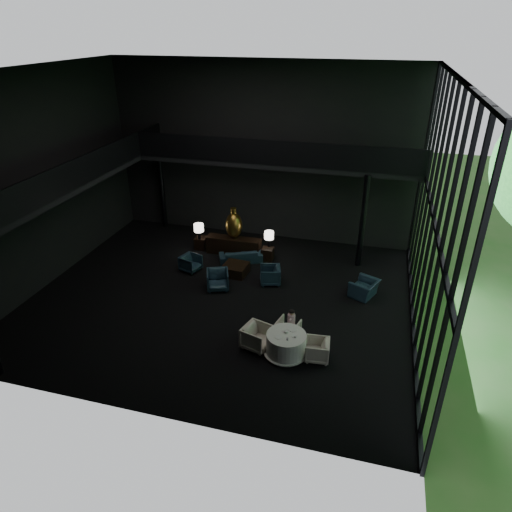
% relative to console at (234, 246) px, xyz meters
% --- Properties ---
extents(floor, '(14.00, 12.00, 0.02)m').
position_rel_console_xyz_m(floor, '(0.67, -3.62, -0.39)').
color(floor, black).
rests_on(floor, ground).
extents(ceiling, '(14.00, 12.00, 0.02)m').
position_rel_console_xyz_m(ceiling, '(0.67, -3.62, 7.61)').
color(ceiling, black).
rests_on(ceiling, ground).
extents(wall_back, '(14.00, 0.04, 8.00)m').
position_rel_console_xyz_m(wall_back, '(0.67, 2.38, 3.61)').
color(wall_back, black).
rests_on(wall_back, ground).
extents(wall_front, '(14.00, 0.04, 8.00)m').
position_rel_console_xyz_m(wall_front, '(0.67, -9.62, 3.61)').
color(wall_front, black).
rests_on(wall_front, ground).
extents(wall_left, '(0.04, 12.00, 8.00)m').
position_rel_console_xyz_m(wall_left, '(-6.33, -3.62, 3.61)').
color(wall_left, black).
rests_on(wall_left, ground).
extents(curtain_wall, '(0.20, 12.00, 8.00)m').
position_rel_console_xyz_m(curtain_wall, '(7.62, -3.62, 3.61)').
color(curtain_wall, black).
rests_on(curtain_wall, ground).
extents(mezzanine_left, '(2.00, 12.00, 0.25)m').
position_rel_console_xyz_m(mezzanine_left, '(-5.33, -3.62, 3.61)').
color(mezzanine_left, black).
rests_on(mezzanine_left, wall_left).
extents(mezzanine_back, '(12.00, 2.00, 0.25)m').
position_rel_console_xyz_m(mezzanine_back, '(1.67, 1.38, 3.61)').
color(mezzanine_back, black).
rests_on(mezzanine_back, wall_back).
extents(railing_left, '(0.06, 12.00, 1.00)m').
position_rel_console_xyz_m(railing_left, '(-4.33, -3.62, 4.21)').
color(railing_left, black).
rests_on(railing_left, mezzanine_left).
extents(railing_back, '(12.00, 0.06, 1.00)m').
position_rel_console_xyz_m(railing_back, '(1.67, 0.38, 4.21)').
color(railing_back, black).
rests_on(railing_back, mezzanine_back).
extents(column_nw, '(0.24, 0.24, 4.00)m').
position_rel_console_xyz_m(column_nw, '(-4.33, 2.08, 1.61)').
color(column_nw, black).
rests_on(column_nw, floor).
extents(column_ne, '(0.24, 0.24, 4.00)m').
position_rel_console_xyz_m(column_ne, '(5.47, 0.38, 1.61)').
color(column_ne, black).
rests_on(column_ne, floor).
extents(console, '(2.44, 0.56, 0.78)m').
position_rel_console_xyz_m(console, '(0.00, 0.00, 0.00)').
color(console, black).
rests_on(console, floor).
extents(bronze_urn, '(0.74, 0.74, 1.38)m').
position_rel_console_xyz_m(bronze_urn, '(0.00, 0.10, 0.98)').
color(bronze_urn, '#B48423').
rests_on(bronze_urn, console).
extents(side_table_left, '(0.51, 0.51, 0.56)m').
position_rel_console_xyz_m(side_table_left, '(-1.60, 0.12, -0.11)').
color(side_table_left, black).
rests_on(side_table_left, floor).
extents(table_lamp_left, '(0.43, 0.43, 0.73)m').
position_rel_console_xyz_m(table_lamp_left, '(-1.60, -0.06, 0.69)').
color(table_lamp_left, black).
rests_on(table_lamp_left, side_table_left).
extents(side_table_right, '(0.49, 0.49, 0.54)m').
position_rel_console_xyz_m(side_table_right, '(1.60, -0.14, -0.12)').
color(side_table_right, black).
rests_on(side_table_right, floor).
extents(table_lamp_right, '(0.41, 0.41, 0.69)m').
position_rel_console_xyz_m(table_lamp_right, '(1.60, 0.08, 0.65)').
color(table_lamp_right, black).
rests_on(table_lamp_right, side_table_right).
extents(sofa, '(1.68, 1.11, 0.64)m').
position_rel_console_xyz_m(sofa, '(0.52, -0.62, -0.07)').
color(sofa, '#152131').
rests_on(sofa, floor).
extents(lounge_armchair_west, '(0.85, 0.88, 0.73)m').
position_rel_console_xyz_m(lounge_armchair_west, '(-1.26, -1.96, -0.02)').
color(lounge_armchair_west, '#171F31').
rests_on(lounge_armchair_west, floor).
extents(lounge_armchair_east, '(0.93, 0.97, 0.81)m').
position_rel_console_xyz_m(lounge_armchair_east, '(2.19, -2.09, 0.02)').
color(lounge_armchair_east, black).
rests_on(lounge_armchair_east, floor).
extents(lounge_armchair_south, '(1.14, 1.11, 0.93)m').
position_rel_console_xyz_m(lounge_armchair_south, '(0.32, -3.04, 0.07)').
color(lounge_armchair_south, black).
rests_on(lounge_armchair_south, floor).
extents(window_armchair, '(0.95, 1.12, 0.83)m').
position_rel_console_xyz_m(window_armchair, '(5.85, -2.09, 0.03)').
color(window_armchair, black).
rests_on(window_armchair, floor).
extents(coffee_table, '(1.04, 1.04, 0.43)m').
position_rel_console_xyz_m(coffee_table, '(0.63, -1.74, -0.17)').
color(coffee_table, black).
rests_on(coffee_table, floor).
extents(dining_table, '(1.41, 1.41, 0.75)m').
position_rel_console_xyz_m(dining_table, '(3.70, -6.23, -0.06)').
color(dining_table, white).
rests_on(dining_table, floor).
extents(dining_chair_north, '(0.75, 0.72, 0.65)m').
position_rel_console_xyz_m(dining_chair_north, '(3.58, -5.36, -0.06)').
color(dining_chair_north, beige).
rests_on(dining_chair_north, floor).
extents(dining_chair_east, '(0.70, 0.74, 0.71)m').
position_rel_console_xyz_m(dining_chair_east, '(4.66, -6.19, -0.04)').
color(dining_chair_east, beige).
rests_on(dining_chair_east, floor).
extents(dining_chair_west, '(1.05, 1.09, 0.92)m').
position_rel_console_xyz_m(dining_chair_west, '(2.73, -6.12, 0.07)').
color(dining_chair_west, '#BBAB93').
rests_on(dining_chair_west, floor).
extents(child, '(0.25, 0.25, 0.55)m').
position_rel_console_xyz_m(child, '(3.66, -5.22, 0.33)').
color(child, pink).
rests_on(child, dining_chair_north).
extents(plate_a, '(0.27, 0.27, 0.01)m').
position_rel_console_xyz_m(plate_a, '(3.49, -6.41, 0.37)').
color(plate_a, white).
rests_on(plate_a, dining_table).
extents(plate_b, '(0.28, 0.28, 0.02)m').
position_rel_console_xyz_m(plate_b, '(3.83, -5.94, 0.37)').
color(plate_b, white).
rests_on(plate_b, dining_table).
extents(saucer, '(0.17, 0.17, 0.01)m').
position_rel_console_xyz_m(saucer, '(3.94, -6.25, 0.37)').
color(saucer, white).
rests_on(saucer, dining_table).
extents(coffee_cup, '(0.10, 0.10, 0.06)m').
position_rel_console_xyz_m(coffee_cup, '(3.99, -6.30, 0.40)').
color(coffee_cup, white).
rests_on(coffee_cup, saucer).
extents(cereal_bowl, '(0.15, 0.15, 0.08)m').
position_rel_console_xyz_m(cereal_bowl, '(3.66, -6.11, 0.40)').
color(cereal_bowl, white).
rests_on(cereal_bowl, dining_table).
extents(cream_pot, '(0.08, 0.08, 0.07)m').
position_rel_console_xyz_m(cream_pot, '(3.78, -6.49, 0.40)').
color(cream_pot, '#99999E').
rests_on(cream_pot, dining_table).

